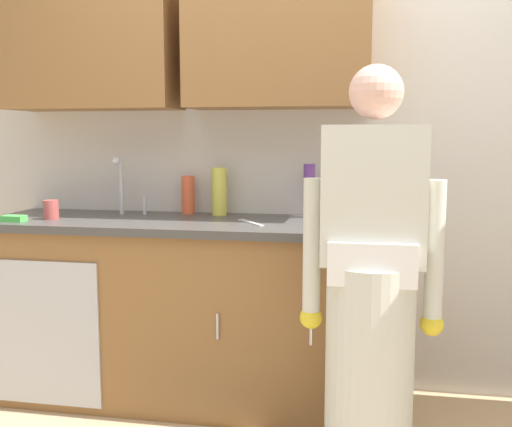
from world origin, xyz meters
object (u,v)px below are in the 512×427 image
(cup_by_sink, at_px, (51,210))
(sink, at_px, (118,220))
(bottle_soap, at_px, (188,195))
(bottle_water_short, at_px, (219,191))
(sponge, at_px, (14,218))
(knife_on_counter, at_px, (251,222))
(bottle_cleaner_spray, at_px, (309,191))
(person_at_sink, at_px, (371,312))

(cup_by_sink, bearing_deg, sink, 20.12)
(bottle_soap, bearing_deg, bottle_water_short, -6.68)
(cup_by_sink, distance_m, sponge, 0.18)
(bottle_water_short, height_order, sponge, bottle_water_short)
(knife_on_counter, xyz_separation_m, sponge, (-1.17, -0.16, 0.01))
(sink, distance_m, knife_on_counter, 0.72)
(sink, xyz_separation_m, knife_on_counter, (0.72, -0.06, 0.02))
(bottle_soap, distance_m, sponge, 0.89)
(sink, relative_size, bottle_soap, 2.43)
(bottle_cleaner_spray, relative_size, knife_on_counter, 1.16)
(bottle_cleaner_spray, bearing_deg, sink, -168.51)
(bottle_soap, relative_size, knife_on_counter, 0.86)
(person_at_sink, relative_size, bottle_cleaner_spray, 5.83)
(person_at_sink, xyz_separation_m, sponge, (-1.74, 0.40, 0.26))
(bottle_water_short, distance_m, knife_on_counter, 0.37)
(knife_on_counter, distance_m, sponge, 1.18)
(sink, xyz_separation_m, cup_by_sink, (-0.31, -0.11, 0.06))
(sink, height_order, person_at_sink, person_at_sink)
(person_at_sink, distance_m, cup_by_sink, 1.71)
(cup_by_sink, distance_m, knife_on_counter, 1.03)
(bottle_water_short, bearing_deg, bottle_cleaner_spray, -0.61)
(bottle_soap, bearing_deg, sponge, -149.60)
(person_at_sink, xyz_separation_m, bottle_cleaner_spray, (-0.32, 0.82, 0.39))
(bottle_soap, height_order, bottle_cleaner_spray, bottle_cleaner_spray)
(cup_by_sink, relative_size, sponge, 0.89)
(bottle_water_short, xyz_separation_m, bottle_cleaner_spray, (0.48, -0.01, 0.01))
(bottle_soap, bearing_deg, knife_on_counter, -35.52)
(sponge, bearing_deg, knife_on_counter, 7.79)
(person_at_sink, distance_m, sponge, 1.81)
(person_at_sink, distance_m, bottle_soap, 1.34)
(bottle_cleaner_spray, bearing_deg, person_at_sink, -68.66)
(bottle_soap, xyz_separation_m, bottle_cleaner_spray, (0.66, -0.03, 0.04))
(bottle_soap, relative_size, cup_by_sink, 2.11)
(person_at_sink, bearing_deg, sink, 154.33)
(knife_on_counter, bearing_deg, cup_by_sink, -124.45)
(sink, relative_size, person_at_sink, 0.31)
(bottle_water_short, distance_m, bottle_soap, 0.18)
(bottle_cleaner_spray, bearing_deg, sponge, -163.52)
(bottle_cleaner_spray, distance_m, sponge, 1.49)
(cup_by_sink, height_order, knife_on_counter, cup_by_sink)
(sink, distance_m, bottle_cleaner_spray, 1.00)
(bottle_cleaner_spray, distance_m, knife_on_counter, 0.39)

